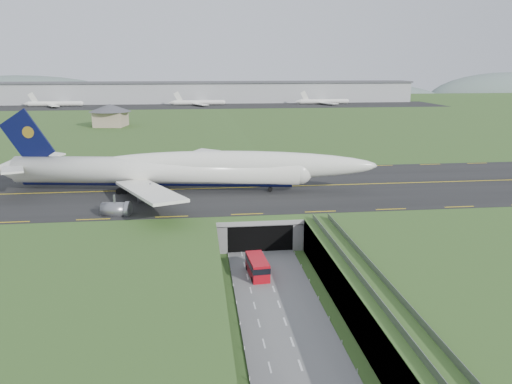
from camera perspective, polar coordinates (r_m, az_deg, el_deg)
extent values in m
plane|color=#3A5722|center=(84.50, 1.19, -8.85)|extent=(900.00, 900.00, 0.00)
cube|color=gray|center=(83.37, 1.21, -6.95)|extent=(800.00, 800.00, 6.00)
cube|color=slate|center=(77.69, 1.97, -10.94)|extent=(12.00, 75.00, 0.20)
cube|color=black|center=(113.76, -1.08, 0.50)|extent=(800.00, 44.00, 0.18)
cube|color=gray|center=(100.45, -0.28, -1.72)|extent=(16.00, 22.00, 1.00)
cube|color=gray|center=(100.66, -4.25, -3.21)|extent=(2.00, 22.00, 6.00)
cube|color=gray|center=(102.16, 3.63, -2.93)|extent=(2.00, 22.00, 6.00)
cube|color=black|center=(96.60, 0.06, -4.24)|extent=(12.00, 12.00, 5.00)
cube|color=#A8A8A3|center=(89.93, 0.52, -3.58)|extent=(17.00, 0.50, 0.80)
cube|color=#A8A8A3|center=(68.15, 12.76, -9.80)|extent=(3.00, 53.00, 0.50)
cube|color=gray|center=(67.41, 11.66, -9.31)|extent=(0.06, 53.00, 1.00)
cube|color=gray|center=(68.32, 13.92, -9.12)|extent=(0.06, 53.00, 1.00)
cylinder|color=#A8A8A3|center=(61.63, 15.61, -15.85)|extent=(0.90, 0.90, 5.60)
cylinder|color=#A8A8A3|center=(71.53, 11.96, -11.20)|extent=(0.90, 0.90, 5.60)
cylinder|color=#A8A8A3|center=(81.99, 9.30, -7.67)|extent=(0.90, 0.90, 5.60)
cylinder|color=white|center=(111.81, -11.30, 2.45)|extent=(62.82, 15.40, 5.90)
sphere|color=white|center=(108.96, 4.96, 2.37)|extent=(6.59, 6.59, 5.78)
cone|color=white|center=(124.16, -26.81, 2.34)|extent=(7.23, 6.52, 5.60)
ellipsoid|color=white|center=(108.91, -2.63, 3.11)|extent=(62.58, 14.91, 6.19)
ellipsoid|color=black|center=(108.77, 4.49, 2.75)|extent=(4.47, 3.18, 2.06)
cylinder|color=black|center=(112.30, -11.24, 1.30)|extent=(59.20, 11.54, 2.48)
cube|color=white|center=(125.74, -8.95, 3.42)|extent=(22.33, 25.56, 2.48)
cube|color=white|center=(127.46, -23.24, 3.63)|extent=(9.39, 10.61, 0.94)
cube|color=white|center=(97.62, -12.17, 0.13)|extent=(16.00, 28.08, 2.48)
cube|color=white|center=(115.33, -26.09, 2.32)|extent=(7.25, 10.94, 0.94)
cube|color=black|center=(120.31, -24.67, 5.59)|extent=(11.67, 2.34, 13.04)
cylinder|color=gold|center=(119.93, -24.54, 6.25)|extent=(2.65, 1.03, 2.58)
cylinder|color=slate|center=(120.80, -9.97, 1.55)|extent=(5.20, 3.74, 3.04)
cylinder|color=slate|center=(130.97, -10.98, 2.49)|extent=(5.20, 3.74, 3.04)
cylinder|color=slate|center=(104.23, -11.92, -0.58)|extent=(5.20, 3.74, 3.04)
cylinder|color=slate|center=(96.46, -15.79, -2.02)|extent=(5.20, 3.74, 3.04)
cylinder|color=black|center=(109.74, 1.65, 0.30)|extent=(1.07, 0.61, 1.01)
cube|color=black|center=(113.69, -13.24, 0.49)|extent=(6.45, 7.22, 1.29)
cube|color=#B30B16|center=(81.38, 0.17, -8.53)|extent=(3.24, 7.41, 2.89)
cube|color=black|center=(81.16, 0.17, -8.15)|extent=(3.30, 7.51, 0.96)
cube|color=black|center=(81.85, 0.17, -9.30)|extent=(3.01, 6.91, 0.48)
cylinder|color=black|center=(79.44, -0.39, -10.00)|extent=(0.40, 0.89, 0.87)
cylinder|color=black|center=(83.78, -1.01, -8.67)|extent=(0.40, 0.89, 0.87)
cylinder|color=black|center=(79.90, 1.40, -9.85)|extent=(0.40, 0.89, 0.87)
cylinder|color=black|center=(84.22, 0.69, -8.54)|extent=(0.40, 0.89, 0.87)
cube|color=tan|center=(238.57, -16.26, 8.00)|extent=(14.63, 14.63, 6.80)
cone|color=#4C4C51|center=(238.11, -16.35, 9.22)|extent=(21.45, 21.45, 3.40)
cube|color=#B2B2B2|center=(377.61, -5.19, 11.25)|extent=(300.00, 22.00, 15.00)
cube|color=#4C4C51|center=(377.30, -5.22, 12.38)|extent=(302.00, 24.00, 1.20)
cube|color=black|center=(348.17, -5.01, 9.78)|extent=(320.00, 50.00, 0.08)
cylinder|color=white|center=(365.18, -21.98, 9.35)|extent=(34.00, 3.20, 3.20)
cylinder|color=white|center=(352.84, -6.57, 10.14)|extent=(34.00, 3.20, 3.20)
cylinder|color=white|center=(364.18, 7.74, 10.23)|extent=(34.00, 3.20, 3.20)
ellipsoid|color=slate|center=(535.71, -25.47, 8.95)|extent=(220.00, 77.00, 56.00)
ellipsoid|color=slate|center=(524.88, 7.83, 10.10)|extent=(260.00, 91.00, 44.00)
ellipsoid|color=slate|center=(606.50, 26.71, 9.28)|extent=(180.00, 63.00, 60.00)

